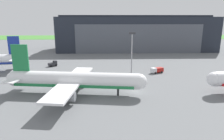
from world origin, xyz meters
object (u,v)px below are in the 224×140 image
object	(u,v)px
maintenance_hangar	(135,33)
baggage_tug	(53,64)
stair_truck	(157,70)
apron_light_mast	(132,49)
airliner_near_right	(75,80)

from	to	relation	value
maintenance_hangar	baggage_tug	bearing A→B (deg)	-130.66
stair_truck	apron_light_mast	distance (m)	12.88
baggage_tug	apron_light_mast	size ratio (longest dim) A/B	0.26
airliner_near_right	baggage_tug	world-z (taller)	airliner_near_right
airliner_near_right	apron_light_mast	world-z (taller)	apron_light_mast
maintenance_hangar	airliner_near_right	bearing A→B (deg)	-108.58
airliner_near_right	stair_truck	distance (m)	35.90
airliner_near_right	stair_truck	size ratio (longest dim) A/B	7.15
maintenance_hangar	stair_truck	xyz separation A→B (m)	(-0.39, -63.33, -9.81)
airliner_near_right	baggage_tug	distance (m)	37.80
maintenance_hangar	airliner_near_right	distance (m)	90.24
airliner_near_right	apron_light_mast	distance (m)	29.14
maintenance_hangar	apron_light_mast	distance (m)	64.15
baggage_tug	stair_truck	bearing A→B (deg)	-16.47
maintenance_hangar	stair_truck	bearing A→B (deg)	-90.36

